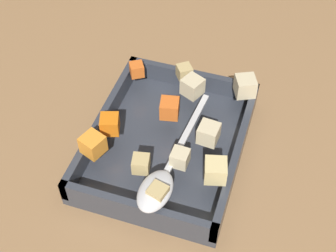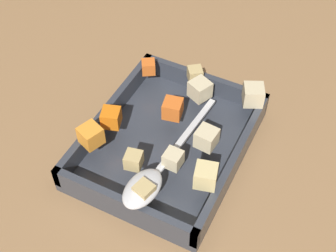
{
  "view_description": "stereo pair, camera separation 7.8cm",
  "coord_description": "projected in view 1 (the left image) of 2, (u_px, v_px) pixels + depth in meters",
  "views": [
    {
      "loc": [
        -0.49,
        -0.14,
        0.65
      ],
      "look_at": [
        -0.01,
        0.01,
        0.06
      ],
      "focal_mm": 50.67,
      "sensor_mm": 36.0,
      "label": 1
    },
    {
      "loc": [
        -0.46,
        -0.21,
        0.65
      ],
      "look_at": [
        -0.01,
        0.01,
        0.06
      ],
      "focal_mm": 50.67,
      "sensor_mm": 36.0,
      "label": 2
    }
  ],
  "objects": [
    {
      "name": "potato_chunk_rim_edge",
      "position": [
        141.0,
        164.0,
        0.72
      ],
      "size": [
        0.03,
        0.03,
        0.03
      ],
      "primitive_type": "cube",
      "rotation": [
        0.0,
        0.0,
        4.92
      ],
      "color": "tan",
      "rests_on": "baking_dish"
    },
    {
      "name": "baking_dish",
      "position": [
        168.0,
        144.0,
        0.81
      ],
      "size": [
        0.31,
        0.25,
        0.05
      ],
      "color": "#333842",
      "rests_on": "ground_plane"
    },
    {
      "name": "carrot_chunk_under_handle",
      "position": [
        110.0,
        124.0,
        0.77
      ],
      "size": [
        0.04,
        0.04,
        0.03
      ],
      "primitive_type": "cube",
      "rotation": [
        0.0,
        0.0,
        0.32
      ],
      "color": "orange",
      "rests_on": "baking_dish"
    },
    {
      "name": "potato_chunk_heap_side",
      "position": [
        195.0,
        87.0,
        0.83
      ],
      "size": [
        0.04,
        0.04,
        0.03
      ],
      "primitive_type": "cube",
      "rotation": [
        0.0,
        0.0,
        1.15
      ],
      "color": "beige",
      "rests_on": "baking_dish"
    },
    {
      "name": "carrot_chunk_corner_nw",
      "position": [
        170.0,
        108.0,
        0.79
      ],
      "size": [
        0.04,
        0.04,
        0.03
      ],
      "primitive_type": "cube",
      "rotation": [
        0.0,
        0.0,
        1.77
      ],
      "color": "orange",
      "rests_on": "baking_dish"
    },
    {
      "name": "potato_chunk_heap_top",
      "position": [
        184.0,
        72.0,
        0.86
      ],
      "size": [
        0.04,
        0.04,
        0.03
      ],
      "primitive_type": "cube",
      "rotation": [
        0.0,
        0.0,
        5.35
      ],
      "color": "tan",
      "rests_on": "baking_dish"
    },
    {
      "name": "carrot_chunk_corner_ne",
      "position": [
        93.0,
        144.0,
        0.74
      ],
      "size": [
        0.04,
        0.04,
        0.03
      ],
      "primitive_type": "cube",
      "rotation": [
        0.0,
        0.0,
        1.21
      ],
      "color": "orange",
      "rests_on": "baking_dish"
    },
    {
      "name": "potato_chunk_corner_se",
      "position": [
        180.0,
        158.0,
        0.73
      ],
      "size": [
        0.03,
        0.03,
        0.03
      ],
      "primitive_type": "cube",
      "rotation": [
        0.0,
        0.0,
        3.11
      ],
      "color": "beige",
      "rests_on": "baking_dish"
    },
    {
      "name": "serving_spoon",
      "position": [
        159.0,
        184.0,
        0.7
      ],
      "size": [
        0.26,
        0.05,
        0.02
      ],
      "rotation": [
        0.0,
        0.0,
        6.2
      ],
      "color": "silver",
      "rests_on": "baking_dish"
    },
    {
      "name": "potato_chunk_front_center",
      "position": [
        215.0,
        170.0,
        0.71
      ],
      "size": [
        0.04,
        0.04,
        0.03
      ],
      "primitive_type": "cube",
      "rotation": [
        0.0,
        0.0,
        3.39
      ],
      "color": "#E0CC89",
      "rests_on": "baking_dish"
    },
    {
      "name": "carrot_chunk_near_left",
      "position": [
        137.0,
        69.0,
        0.86
      ],
      "size": [
        0.03,
        0.03,
        0.02
      ],
      "primitive_type": "cube",
      "rotation": [
        0.0,
        0.0,
        5.26
      ],
      "color": "orange",
      "rests_on": "baking_dish"
    },
    {
      "name": "potato_chunk_back_center",
      "position": [
        245.0,
        86.0,
        0.83
      ],
      "size": [
        0.05,
        0.05,
        0.03
      ],
      "primitive_type": "cube",
      "rotation": [
        0.0,
        0.0,
        3.58
      ],
      "color": "beige",
      "rests_on": "baking_dish"
    },
    {
      "name": "potato_chunk_far_right",
      "position": [
        209.0,
        133.0,
        0.76
      ],
      "size": [
        0.03,
        0.03,
        0.03
      ],
      "primitive_type": "cube",
      "rotation": [
        0.0,
        0.0,
        1.49
      ],
      "color": "beige",
      "rests_on": "baking_dish"
    },
    {
      "name": "potato_chunk_corner_sw",
      "position": [
        158.0,
        194.0,
        0.69
      ],
      "size": [
        0.03,
        0.03,
        0.03
      ],
      "primitive_type": "cube",
      "rotation": [
        0.0,
        0.0,
        4.47
      ],
      "color": "tan",
      "rests_on": "baking_dish"
    },
    {
      "name": "ground_plane",
      "position": [
        177.0,
        148.0,
        0.83
      ],
      "size": [
        4.0,
        4.0,
        0.0
      ],
      "primitive_type": "plane",
      "color": "#936D47"
    }
  ]
}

